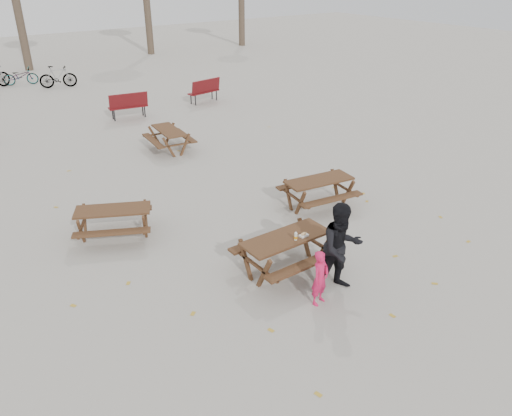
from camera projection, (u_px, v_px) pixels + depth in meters
ground at (285, 270)px, 10.07m from camera, size 80.00×80.00×0.00m
main_picnic_table at (286, 245)px, 9.81m from camera, size 1.80×1.45×0.78m
food_tray at (304, 235)px, 9.74m from camera, size 0.18×0.11×0.03m
bread_roll at (304, 234)px, 9.72m from camera, size 0.14×0.06×0.05m
soda_bottle at (296, 237)px, 9.59m from camera, size 0.07×0.07×0.17m
child at (320, 278)px, 8.89m from camera, size 0.44×0.35×1.07m
adult at (341, 248)px, 9.13m from camera, size 1.00×0.87×1.78m
picnic_table_east at (318, 193)px, 12.54m from camera, size 1.89×1.61×0.74m
picnic_table_north at (114, 223)px, 11.13m from camera, size 2.04×1.90×0.70m
picnic_table_far at (169, 140)px, 16.29m from camera, size 1.47×1.75×0.70m
park_bench_row at (61, 114)px, 18.47m from camera, size 13.07×1.14×1.03m
fallen_leaves at (237, 217)px, 12.15m from camera, size 11.00×11.00×0.01m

